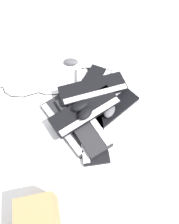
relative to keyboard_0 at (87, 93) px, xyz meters
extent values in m
plane|color=white|center=(-0.19, -0.04, -0.01)|extent=(3.20, 3.20, 0.00)
cube|color=black|center=(0.00, 0.00, 0.00)|extent=(0.46, 0.24, 0.02)
cube|color=#B2B5BA|center=(0.01, 0.05, 0.01)|extent=(0.42, 0.12, 0.01)
cube|color=#232326|center=(-0.21, 0.17, 0.00)|extent=(0.46, 0.31, 0.02)
cube|color=#B2B5BA|center=(-0.23, 0.22, 0.01)|extent=(0.40, 0.20, 0.01)
cube|color=black|center=(-0.28, 0.04, 0.00)|extent=(0.45, 0.19, 0.02)
cube|color=silver|center=(-0.27, 0.10, 0.01)|extent=(0.42, 0.08, 0.01)
cube|color=black|center=(-0.17, -0.10, 0.00)|extent=(0.34, 0.46, 0.02)
cube|color=silver|center=(-0.12, -0.07, 0.01)|extent=(0.23, 0.39, 0.01)
cube|color=black|center=(-0.01, -0.01, 0.03)|extent=(0.44, 0.39, 0.02)
cube|color=silver|center=(-0.04, -0.06, 0.04)|extent=(0.35, 0.29, 0.01)
cube|color=#232326|center=(-0.23, 0.09, 0.03)|extent=(0.46, 0.28, 0.02)
cube|color=silver|center=(-0.21, 0.03, 0.04)|extent=(0.41, 0.16, 0.01)
cube|color=black|center=(-0.02, -0.03, 0.06)|extent=(0.18, 0.45, 0.02)
cube|color=silver|center=(-0.07, -0.04, 0.07)|extent=(0.07, 0.42, 0.01)
cube|color=black|center=(-0.17, 0.05, 0.06)|extent=(0.30, 0.46, 0.02)
cube|color=silver|center=(-0.22, 0.03, 0.07)|extent=(0.19, 0.40, 0.01)
ellipsoid|color=silver|center=(-0.18, 0.14, 0.04)|extent=(0.11, 0.07, 0.04)
ellipsoid|color=#4C4C51|center=(0.30, 0.06, 0.01)|extent=(0.10, 0.13, 0.04)
ellipsoid|color=#B7B7BC|center=(0.16, -0.01, 0.01)|extent=(0.13, 0.11, 0.04)
ellipsoid|color=black|center=(-0.21, 0.06, 0.10)|extent=(0.12, 0.13, 0.04)
ellipsoid|color=black|center=(-0.15, 0.08, 0.10)|extent=(0.10, 0.13, 0.04)
ellipsoid|color=#4C4C51|center=(-0.19, -0.09, 0.04)|extent=(0.13, 0.12, 0.04)
cylinder|color=black|center=(0.11, 0.10, -0.01)|extent=(0.02, 0.09, 0.01)
cylinder|color=black|center=(0.07, 0.17, -0.01)|extent=(0.06, 0.06, 0.01)
cylinder|color=black|center=(0.05, 0.24, -0.01)|extent=(0.02, 0.08, 0.01)
cylinder|color=black|center=(0.07, 0.30, -0.01)|extent=(0.04, 0.05, 0.01)
cylinder|color=black|center=(0.08, 0.38, -0.01)|extent=(0.02, 0.11, 0.01)
cylinder|color=black|center=(0.09, 0.47, -0.01)|extent=(0.03, 0.08, 0.01)
cylinder|color=black|center=(0.12, 0.53, -0.01)|extent=(0.05, 0.05, 0.01)
cylinder|color=black|center=(0.17, 0.56, -0.01)|extent=(0.05, 0.02, 0.01)
sphere|color=black|center=(0.11, 0.06, -0.01)|extent=(0.01, 0.01, 0.01)
sphere|color=black|center=(0.10, 0.14, -0.01)|extent=(0.01, 0.01, 0.01)
sphere|color=black|center=(0.04, 0.20, -0.01)|extent=(0.01, 0.01, 0.01)
sphere|color=black|center=(0.06, 0.28, -0.01)|extent=(0.01, 0.01, 0.01)
sphere|color=black|center=(0.09, 0.33, -0.01)|extent=(0.01, 0.01, 0.01)
sphere|color=black|center=(0.08, 0.43, -0.01)|extent=(0.01, 0.01, 0.01)
sphere|color=black|center=(0.10, 0.51, -0.01)|extent=(0.01, 0.01, 0.01)
sphere|color=black|center=(0.15, 0.55, -0.01)|extent=(0.01, 0.01, 0.01)
sphere|color=black|center=(0.20, 0.57, -0.01)|extent=(0.01, 0.01, 0.01)
camera|label=1|loc=(-0.79, 0.18, 1.10)|focal=32.00mm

